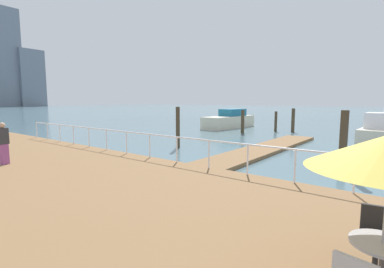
% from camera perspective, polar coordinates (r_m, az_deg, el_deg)
% --- Properties ---
extents(ground_plane, '(300.00, 300.00, 0.00)m').
position_cam_1_polar(ground_plane, '(21.80, -18.85, -1.34)').
color(ground_plane, slate).
extents(boardwalk, '(11.00, 38.00, 0.40)m').
position_cam_1_polar(boardwalk, '(10.06, -31.49, -10.00)').
color(boardwalk, olive).
rests_on(boardwalk, ground_plane).
extents(floating_dock, '(14.14, 2.00, 0.18)m').
position_cam_1_polar(floating_dock, '(16.99, 14.06, -3.07)').
color(floating_dock, olive).
rests_on(floating_dock, ground_plane).
extents(boardwalk_railing, '(0.06, 25.71, 1.08)m').
position_cam_1_polar(boardwalk_railing, '(11.56, -3.10, -1.69)').
color(boardwalk_railing, white).
rests_on(boardwalk_railing, boardwalk).
extents(dock_piling_0, '(0.25, 0.25, 2.56)m').
position_cam_1_polar(dock_piling_0, '(17.51, -2.89, 1.34)').
color(dock_piling_0, '#473826').
rests_on(dock_piling_0, ground_plane).
extents(dock_piling_1, '(0.30, 0.30, 2.57)m').
position_cam_1_polar(dock_piling_1, '(12.51, 28.29, -1.62)').
color(dock_piling_1, '#473826').
rests_on(dock_piling_1, ground_plane).
extents(dock_piling_2, '(0.30, 0.30, 2.11)m').
position_cam_1_polar(dock_piling_2, '(25.84, 10.21, 2.48)').
color(dock_piling_2, '#473826').
rests_on(dock_piling_2, ground_plane).
extents(dock_piling_3, '(0.25, 0.25, 1.92)m').
position_cam_1_polar(dock_piling_3, '(28.05, 16.60, 2.44)').
color(dock_piling_3, '#473826').
rests_on(dock_piling_3, ground_plane).
extents(dock_piling_4, '(0.31, 0.31, 2.22)m').
position_cam_1_polar(dock_piling_4, '(27.89, 19.78, 2.61)').
color(dock_piling_4, '#473826').
rests_on(dock_piling_4, ground_plane).
extents(moored_boat_0, '(5.24, 2.37, 9.95)m').
position_cam_1_polar(moored_boat_0, '(21.34, 34.14, 0.01)').
color(moored_boat_0, beige).
rests_on(moored_boat_0, ground_plane).
extents(moored_boat_2, '(7.29, 2.55, 2.03)m').
position_cam_1_polar(moored_boat_2, '(30.87, 7.60, 2.75)').
color(moored_boat_2, beige).
rests_on(moored_boat_2, ground_plane).
extents(cafe_table_round, '(0.80, 0.80, 0.74)m').
position_cam_1_polar(cafe_table_round, '(4.56, 34.29, -18.57)').
color(cafe_table_round, '#ADADB2').
rests_on(cafe_table_round, boardwalk).
extents(cafe_chair_0, '(0.53, 0.51, 0.90)m').
position_cam_1_polar(cafe_chair_0, '(5.40, 33.30, -16.18)').
color(cafe_chair_0, '#262628').
rests_on(cafe_chair_0, boardwalk).
extents(pedestrian_0, '(0.40, 0.29, 1.68)m').
position_cam_1_polar(pedestrian_0, '(13.46, -33.88, -1.48)').
color(pedestrian_0, '#994C8C').
rests_on(pedestrian_0, boardwalk).
extents(skyline_tower_5, '(12.54, 9.21, 47.55)m').
position_cam_1_polar(skyline_tower_5, '(169.94, -33.63, 12.69)').
color(skyline_tower_5, slate).
rests_on(skyline_tower_5, ground_plane).
extents(skyline_tower_6, '(13.10, 11.94, 29.03)m').
position_cam_1_polar(skyline_tower_6, '(172.71, -30.17, 9.69)').
color(skyline_tower_6, slate).
rests_on(skyline_tower_6, ground_plane).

